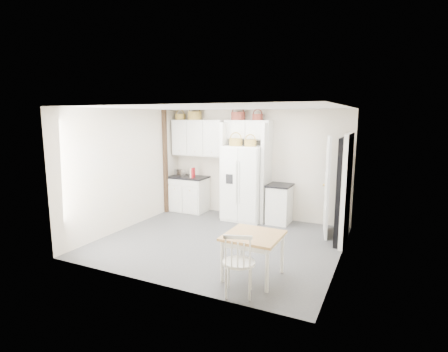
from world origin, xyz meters
The scene contains 28 objects.
floor centered at (0.00, 0.00, 0.00)m, with size 4.50×4.50×0.00m, color #3D3E3F.
ceiling centered at (0.00, 0.00, 2.60)m, with size 4.50×4.50×0.00m, color white.
wall_back centered at (0.00, 2.00, 1.30)m, with size 4.50×4.50×0.00m, color beige.
wall_left centered at (-2.25, 0.00, 1.30)m, with size 4.00×4.00×0.00m, color beige.
wall_right centered at (2.25, 0.00, 1.30)m, with size 4.00×4.00×0.00m, color beige.
refrigerator centered at (-0.15, 1.61, 0.88)m, with size 0.91×0.74×1.77m, color white.
base_cab_left centered at (-1.74, 1.70, 0.44)m, with size 0.94×0.59×0.87m, color white.
base_cab_right centered at (0.70, 1.70, 0.43)m, with size 0.49×0.59×0.87m, color white.
dining_table centered at (1.14, -1.17, 0.34)m, with size 0.82×0.82×0.68m, color #A88C49.
windsor_chair centered at (1.15, -1.75, 0.46)m, with size 0.45×0.41×0.92m, color white.
counter_left centered at (-1.74, 1.70, 0.89)m, with size 0.98×0.63×0.04m, color black.
counter_right centered at (0.70, 1.70, 0.89)m, with size 0.53×0.63×0.04m, color black.
toaster centered at (-1.96, 1.64, 1.00)m, with size 0.26×0.15×0.18m, color silver.
cookbook_red centered at (-1.55, 1.62, 1.03)m, with size 0.04×0.16×0.25m, color red.
cookbook_cream centered at (-1.60, 1.62, 1.02)m, with size 0.03×0.15×0.23m, color beige.
basket_upper_a centered at (-2.04, 1.83, 2.42)m, with size 0.26×0.26×0.15m, color olive.
basket_upper_b centered at (-1.61, 1.83, 2.45)m, with size 0.36×0.36×0.21m, color olive.
basket_bridge_a centered at (-0.42, 1.83, 2.44)m, with size 0.34×0.34×0.19m, color brown.
basket_bridge_b centered at (0.08, 1.83, 2.42)m, with size 0.25×0.25×0.14m, color brown.
basket_fridge_a centered at (-0.33, 1.51, 1.85)m, with size 0.31×0.31×0.17m, color olive.
basket_fridge_b centered at (0.03, 1.51, 1.84)m, with size 0.27×0.27×0.15m, color olive.
upper_cabinet centered at (-1.50, 1.83, 1.90)m, with size 1.40×0.34×0.90m, color white.
bridge_cabinet centered at (-0.15, 1.83, 2.12)m, with size 1.12×0.34×0.45m, color white.
fridge_panel_left centered at (-0.66, 1.70, 1.15)m, with size 0.08×0.60×2.30m, color white.
fridge_panel_right centered at (0.36, 1.70, 1.15)m, with size 0.08×0.60×2.30m, color white.
trim_post centered at (-2.20, 1.35, 1.30)m, with size 0.09×0.09×2.60m, color black.
doorway_void centered at (2.16, 1.00, 1.02)m, with size 0.18×0.85×2.05m, color black.
door_slab centered at (1.80, 1.33, 1.02)m, with size 0.80×0.04×2.05m, color white.
Camera 1 is at (2.91, -5.91, 2.44)m, focal length 28.00 mm.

